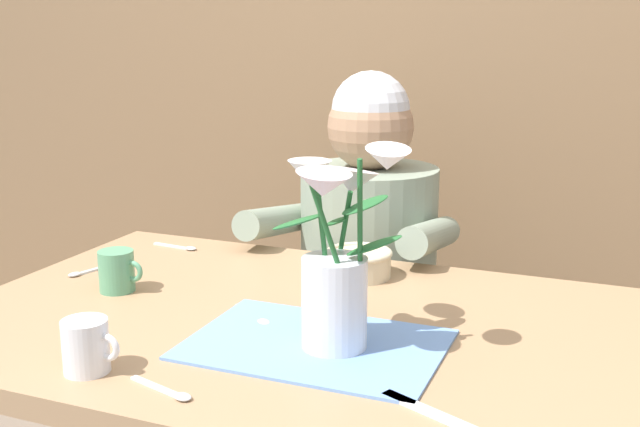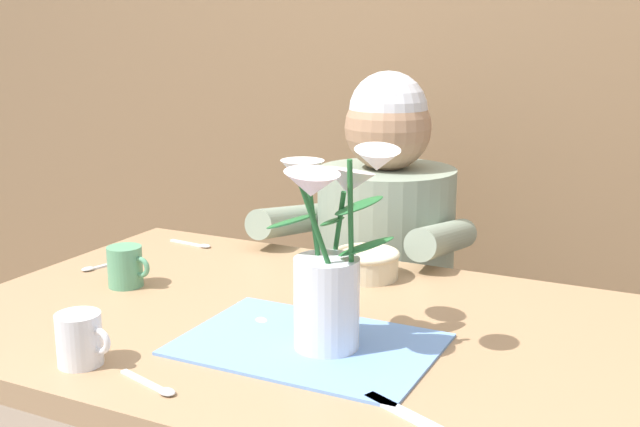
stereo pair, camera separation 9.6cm
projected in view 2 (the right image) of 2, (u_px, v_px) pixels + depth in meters
wood_panel_backdrop at (468, 22)px, 2.14m from camera, size 4.00×0.10×2.50m
dining_table at (290, 369)px, 1.37m from camera, size 1.20×0.80×0.74m
seated_person at (384, 300)px, 1.95m from camera, size 0.45×0.47×1.14m
striped_placemat at (309, 344)px, 1.22m from camera, size 0.40×0.28×0.00m
flower_vase at (329, 259)px, 1.18m from camera, size 0.24×0.27×0.33m
ceramic_bowl at (366, 263)px, 1.55m from camera, size 0.14×0.14×0.06m
dinner_knife at (420, 421)px, 0.98m from camera, size 0.18×0.09×0.00m
ceramic_mug at (126, 266)px, 1.50m from camera, size 0.09×0.07×0.08m
coffee_cup at (80, 339)px, 1.15m from camera, size 0.09×0.07×0.08m
spoon_0 at (156, 387)px, 1.08m from camera, size 0.12×0.05×0.01m
spoon_1 at (256, 316)px, 1.34m from camera, size 0.10×0.08×0.01m
spoon_2 at (99, 267)px, 1.62m from camera, size 0.05×0.12×0.01m
spoon_3 at (197, 245)px, 1.79m from camera, size 0.12×0.03×0.01m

